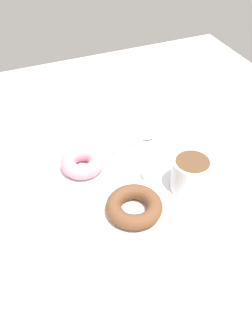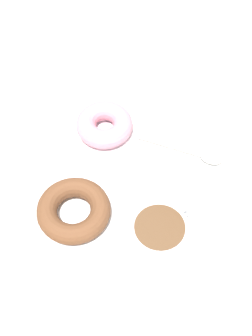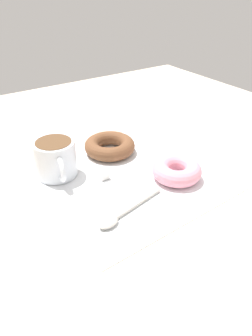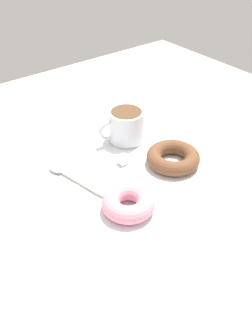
# 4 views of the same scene
# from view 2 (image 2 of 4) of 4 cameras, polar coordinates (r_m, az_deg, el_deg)

# --- Properties ---
(ground_plane) EXTENTS (1.20, 1.20, 0.02)m
(ground_plane) POSITION_cam_2_polar(r_m,az_deg,el_deg) (0.75, -2.55, -1.68)
(ground_plane) COLOR beige
(napkin) EXTENTS (0.35, 0.35, 0.00)m
(napkin) POSITION_cam_2_polar(r_m,az_deg,el_deg) (0.75, 0.00, -0.93)
(napkin) COLOR white
(napkin) RESTS_ON ground_plane
(coffee_cup) EXTENTS (0.08, 0.11, 0.07)m
(coffee_cup) POSITION_cam_2_polar(r_m,az_deg,el_deg) (0.65, 4.06, -8.44)
(coffee_cup) COLOR silver
(coffee_cup) RESTS_ON napkin
(donut_near_cup) EXTENTS (0.11, 0.11, 0.03)m
(donut_near_cup) POSITION_cam_2_polar(r_m,az_deg,el_deg) (0.70, -6.63, -4.99)
(donut_near_cup) COLOR brown
(donut_near_cup) RESTS_ON napkin
(donut_far) EXTENTS (0.09, 0.09, 0.03)m
(donut_far) POSITION_cam_2_polar(r_m,az_deg,el_deg) (0.79, -2.65, 5.30)
(donut_far) COLOR pink
(donut_far) RESTS_ON napkin
(spoon) EXTENTS (0.15, 0.04, 0.01)m
(spoon) POSITION_cam_2_polar(r_m,az_deg,el_deg) (0.77, 8.79, 1.63)
(spoon) COLOR #B7B2A8
(spoon) RESTS_ON napkin
(sugar_cube) EXTENTS (0.02, 0.02, 0.02)m
(sugar_cube) POSITION_cam_2_polar(r_m,az_deg,el_deg) (0.72, 1.67, -2.99)
(sugar_cube) COLOR white
(sugar_cube) RESTS_ON napkin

